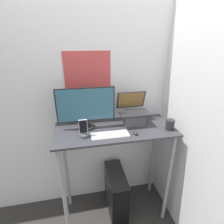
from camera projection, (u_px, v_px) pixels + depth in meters
name	position (u px, v px, depth m)	size (l,w,h in m)	color
wall_back	(109.00, 102.00, 1.97)	(6.00, 0.06, 2.60)	silver
wall_side_right	(195.00, 119.00, 1.56)	(0.05, 6.00, 2.60)	silver
desk	(115.00, 148.00, 1.82)	(1.18, 0.51, 1.14)	#333338
laptop	(133.00, 115.00, 1.78)	(0.30, 0.25, 0.32)	#4C4C51
monitor	(86.00, 109.00, 1.66)	(0.55, 0.16, 0.41)	black
keyboard	(110.00, 135.00, 1.59)	(0.34, 0.13, 0.02)	silver
mouse	(136.00, 133.00, 1.62)	(0.04, 0.06, 0.03)	#262626
cell_phone	(84.00, 131.00, 1.55)	(0.07, 0.07, 0.18)	#4C4C51
computer_tower	(116.00, 192.00, 2.08)	(0.19, 0.50, 0.54)	black
mug	(170.00, 125.00, 1.69)	(0.08, 0.08, 0.10)	#262628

